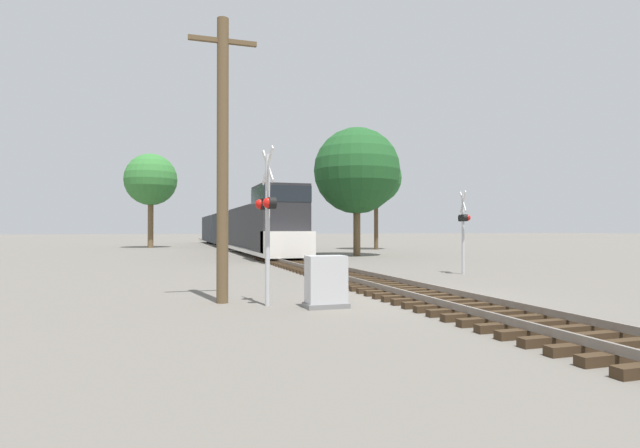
{
  "coord_description": "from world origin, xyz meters",
  "views": [
    {
      "loc": [
        -6.9,
        -12.52,
        1.95
      ],
      "look_at": [
        -0.56,
        7.61,
        2.17
      ],
      "focal_mm": 28.0,
      "sensor_mm": 36.0,
      "label": 1
    }
  ],
  "objects": [
    {
      "name": "ground_plane",
      "position": [
        0.0,
        0.0,
        0.0
      ],
      "size": [
        400.0,
        400.0,
        0.0
      ],
      "primitive_type": "plane",
      "color": "#666059"
    },
    {
      "name": "rail_track_bed",
      "position": [
        0.0,
        -0.0,
        0.14
      ],
      "size": [
        2.6,
        160.0,
        0.31
      ],
      "color": "#382819",
      "rests_on": "ground"
    },
    {
      "name": "freight_train",
      "position": [
        0.0,
        38.11,
        1.98
      ],
      "size": [
        2.93,
        49.02,
        4.65
      ],
      "color": "#232326",
      "rests_on": "ground"
    },
    {
      "name": "crossing_signal_near",
      "position": [
        -4.39,
        -0.02,
        2.39
      ],
      "size": [
        0.4,
        1.01,
        4.03
      ],
      "rotation": [
        0.0,
        0.0,
        -1.48
      ],
      "color": "#B7B7BC",
      "rests_on": "ground"
    },
    {
      "name": "crossing_signal_far",
      "position": [
        5.54,
        6.21,
        2.26
      ],
      "size": [
        0.58,
        1.0,
        3.6
      ],
      "rotation": [
        0.0,
        0.0,
        1.25
      ],
      "color": "#B7B7BC",
      "rests_on": "ground"
    },
    {
      "name": "relay_cabinet",
      "position": [
        -3.03,
        -0.73,
        0.63
      ],
      "size": [
        1.06,
        0.64,
        1.29
      ],
      "color": "slate",
      "rests_on": "ground"
    },
    {
      "name": "utility_pole",
      "position": [
        -5.4,
        0.83,
        3.89
      ],
      "size": [
        1.8,
        0.31,
        7.55
      ],
      "color": "brown",
      "rests_on": "ground"
    },
    {
      "name": "tree_far_right",
      "position": [
        6.61,
        21.38,
        6.21
      ],
      "size": [
        6.29,
        6.29,
        9.38
      ],
      "color": "brown",
      "rests_on": "ground"
    },
    {
      "name": "tree_mid_background",
      "position": [
        12.65,
        31.55,
        6.85
      ],
      "size": [
        4.89,
        4.89,
        9.33
      ],
      "color": "brown",
      "rests_on": "ground"
    },
    {
      "name": "tree_deep_background",
      "position": [
        -8.16,
        42.85,
        7.14
      ],
      "size": [
        5.43,
        5.43,
        9.91
      ],
      "color": "brown",
      "rests_on": "ground"
    }
  ]
}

